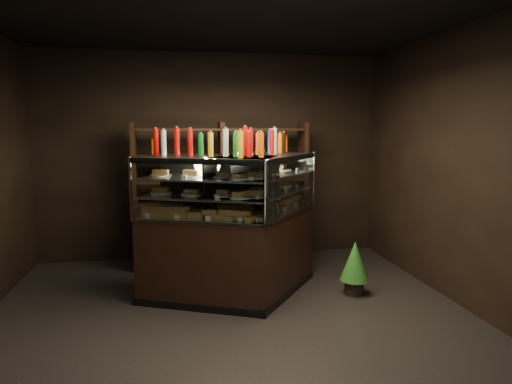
% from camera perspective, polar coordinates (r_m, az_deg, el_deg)
% --- Properties ---
extents(ground, '(5.00, 5.00, 0.00)m').
position_cam_1_polar(ground, '(4.70, -2.85, -16.18)').
color(ground, black).
rests_on(ground, ground).
extents(room_shell, '(5.02, 5.02, 3.01)m').
position_cam_1_polar(room_shell, '(4.28, -3.03, 8.24)').
color(room_shell, black).
rests_on(room_shell, ground).
extents(display_case, '(2.23, 1.65, 1.63)m').
position_cam_1_polar(display_case, '(5.27, -2.46, -7.23)').
color(display_case, black).
rests_on(display_case, ground).
extents(food_display, '(1.80, 1.18, 0.49)m').
position_cam_1_polar(food_display, '(5.13, -2.47, -0.09)').
color(food_display, '#DB934E').
rests_on(food_display, display_case).
extents(bottles_top, '(1.63, 1.04, 0.30)m').
position_cam_1_polar(bottles_top, '(5.09, -2.55, 6.16)').
color(bottles_top, silver).
rests_on(bottles_top, display_case).
extents(potted_conifer, '(0.33, 0.33, 0.71)m').
position_cam_1_polar(potted_conifer, '(5.45, 12.25, -8.32)').
color(potted_conifer, black).
rests_on(potted_conifer, ground).
extents(back_shelving, '(2.41, 0.45, 2.00)m').
position_cam_1_polar(back_shelving, '(6.47, -4.26, -3.75)').
color(back_shelving, black).
rests_on(back_shelving, ground).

